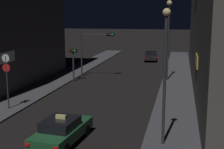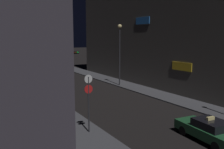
# 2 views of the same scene
# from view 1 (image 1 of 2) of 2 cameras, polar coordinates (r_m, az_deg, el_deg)

# --- Properties ---
(sidewalk_left) EXTENTS (3.01, 53.93, 0.12)m
(sidewalk_left) POSITION_cam_1_polar(r_m,az_deg,el_deg) (35.31, -8.70, -0.48)
(sidewalk_left) COLOR #424247
(sidewalk_left) RESTS_ON ground_plane
(sidewalk_right) EXTENTS (3.01, 53.93, 0.12)m
(sidewalk_right) POSITION_cam_1_polar(r_m,az_deg,el_deg) (33.00, 11.57, -1.35)
(sidewalk_right) COLOR #424247
(sidewalk_right) RESTS_ON ground_plane
(taxi) EXTENTS (2.18, 4.59, 1.62)m
(taxi) POSITION_cam_1_polar(r_m,az_deg,el_deg) (17.32, -9.00, -9.92)
(taxi) COLOR #1E512D
(taxi) RESTS_ON ground_plane
(far_car) EXTENTS (2.10, 4.56, 1.42)m
(far_car) POSITION_cam_1_polar(r_m,az_deg,el_deg) (48.26, 6.98, 3.33)
(far_car) COLOR black
(far_car) RESTS_ON ground_plane
(traffic_light_overhead) EXTENTS (3.76, 0.42, 4.97)m
(traffic_light_overhead) POSITION_cam_1_polar(r_m,az_deg,el_deg) (34.84, -3.28, 5.37)
(traffic_light_overhead) COLOR #2D2D33
(traffic_light_overhead) RESTS_ON ground_plane
(traffic_light_left_kerb) EXTENTS (0.80, 0.42, 3.46)m
(traffic_light_left_kerb) POSITION_cam_1_polar(r_m,az_deg,el_deg) (32.78, -6.98, 3.03)
(traffic_light_left_kerb) COLOR #2D2D33
(traffic_light_left_kerb) RESTS_ON ground_plane
(sign_pole_left) EXTENTS (0.58, 0.10, 3.96)m
(sign_pole_left) POSITION_cam_1_polar(r_m,az_deg,el_deg) (23.75, -18.37, -0.27)
(sign_pole_left) COLOR #2D2D33
(sign_pole_left) RESTS_ON sidewalk_left
(street_lamp_near_block) EXTENTS (0.41, 0.41, 6.99)m
(street_lamp_near_block) POSITION_cam_1_polar(r_m,az_deg,el_deg) (16.15, 9.52, 2.11)
(street_lamp_near_block) COLOR #2D2D33
(street_lamp_near_block) RESTS_ON sidewalk_right
(street_lamp_far_block) EXTENTS (0.55, 0.55, 8.13)m
(street_lamp_far_block) POSITION_cam_1_polar(r_m,az_deg,el_deg) (33.15, 10.15, 8.71)
(street_lamp_far_block) COLOR #2D2D33
(street_lamp_far_block) RESTS_ON sidewalk_right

